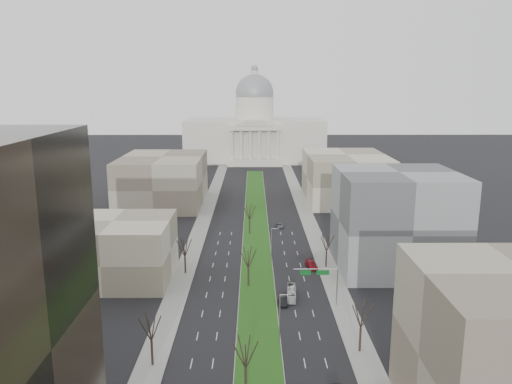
{
  "coord_description": "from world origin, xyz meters",
  "views": [
    {
      "loc": [
        -0.87,
        -24.94,
        44.64
      ],
      "look_at": [
        -0.09,
        111.78,
        14.83
      ],
      "focal_mm": 35.0,
      "sensor_mm": 36.0,
      "label": 1
    }
  ],
  "objects_px": {
    "car_red": "(311,265)",
    "car_grey_far": "(280,225)",
    "car_black": "(283,301)",
    "box_van": "(292,293)"
  },
  "relations": [
    {
      "from": "car_grey_far",
      "to": "box_van",
      "type": "relative_size",
      "value": 0.57
    },
    {
      "from": "car_red",
      "to": "car_grey_far",
      "type": "distance_m",
      "value": 36.15
    },
    {
      "from": "car_red",
      "to": "box_van",
      "type": "relative_size",
      "value": 0.71
    },
    {
      "from": "car_black",
      "to": "car_red",
      "type": "relative_size",
      "value": 0.78
    },
    {
      "from": "car_red",
      "to": "car_grey_far",
      "type": "bearing_deg",
      "value": 90.74
    },
    {
      "from": "car_red",
      "to": "car_grey_far",
      "type": "height_order",
      "value": "car_red"
    },
    {
      "from": "car_black",
      "to": "car_red",
      "type": "distance_m",
      "value": 22.49
    },
    {
      "from": "car_red",
      "to": "box_van",
      "type": "xyz_separation_m",
      "value": [
        -6.23,
        -17.57,
        0.28
      ]
    },
    {
      "from": "car_black",
      "to": "car_grey_far",
      "type": "distance_m",
      "value": 56.59
    },
    {
      "from": "car_black",
      "to": "car_red",
      "type": "height_order",
      "value": "car_red"
    }
  ]
}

